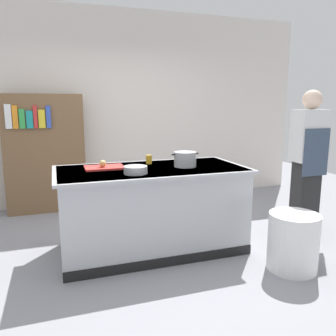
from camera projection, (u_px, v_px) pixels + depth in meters
name	position (u px, v px, depth m)	size (l,w,h in m)	color
ground_plane	(152.00, 249.00, 3.72)	(10.00, 10.00, 0.00)	gray
back_wall	(115.00, 108.00, 5.39)	(6.40, 0.12, 3.00)	silver
counter_island	(152.00, 208.00, 3.63)	(1.98, 0.98, 0.90)	#B7BABF
cutting_board	(104.00, 167.00, 3.53)	(0.40, 0.28, 0.02)	red
onion	(103.00, 164.00, 3.50)	(0.07, 0.07, 0.07)	tan
stock_pot	(185.00, 159.00, 3.63)	(0.30, 0.24, 0.16)	#B7BABF
mixing_bowl	(136.00, 170.00, 3.26)	(0.23, 0.23, 0.07)	#B7BABF
juice_cup	(149.00, 160.00, 3.79)	(0.07, 0.07, 0.10)	yellow
trash_bin	(293.00, 242.00, 3.21)	(0.47, 0.47, 0.55)	white
person_chef	(308.00, 160.00, 3.97)	(0.38, 0.25, 1.72)	#262626
bookshelf	(45.00, 154.00, 4.89)	(1.10, 0.31, 1.70)	brown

